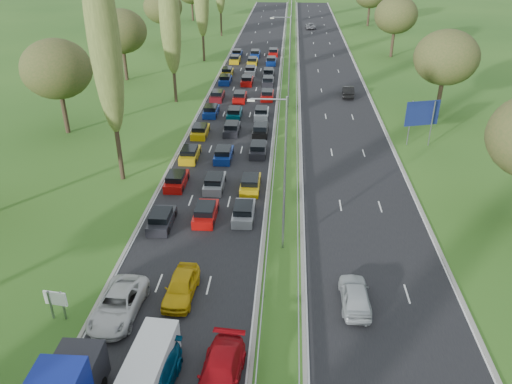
# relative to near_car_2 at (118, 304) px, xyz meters

# --- Properties ---
(ground) EXTENTS (260.00, 260.00, 0.00)m
(ground) POSITION_rel_near_car_2_xyz_m (10.23, 45.28, -0.80)
(ground) COLOR #234D18
(ground) RESTS_ON ground
(near_carriageway) EXTENTS (10.50, 215.00, 0.04)m
(near_carriageway) POSITION_rel_near_car_2_xyz_m (3.48, 47.78, -0.80)
(near_carriageway) COLOR black
(near_carriageway) RESTS_ON ground
(far_carriageway) EXTENTS (10.50, 215.00, 0.04)m
(far_carriageway) POSITION_rel_near_car_2_xyz_m (16.98, 47.78, -0.80)
(far_carriageway) COLOR black
(far_carriageway) RESTS_ON ground
(central_reservation) EXTENTS (2.36, 215.00, 0.32)m
(central_reservation) POSITION_rel_near_car_2_xyz_m (10.23, 47.78, -0.25)
(central_reservation) COLOR gray
(central_reservation) RESTS_ON ground
(lamp_columns) EXTENTS (0.18, 140.18, 12.00)m
(lamp_columns) POSITION_rel_near_car_2_xyz_m (10.23, 43.28, 5.20)
(lamp_columns) COLOR gray
(lamp_columns) RESTS_ON ground
(poplar_row) EXTENTS (2.80, 127.80, 22.44)m
(poplar_row) POSITION_rel_near_car_2_xyz_m (-5.77, 33.45, 11.58)
(poplar_row) COLOR #2D2116
(poplar_row) RESTS_ON ground
(woodland_left) EXTENTS (8.00, 166.00, 11.10)m
(woodland_left) POSITION_rel_near_car_2_xyz_m (-16.27, 27.91, 6.88)
(woodland_left) COLOR #2D2116
(woodland_left) RESTS_ON ground
(woodland_right) EXTENTS (8.00, 153.00, 11.10)m
(woodland_right) POSITION_rel_near_car_2_xyz_m (29.73, 31.95, 6.88)
(woodland_right) COLOR #2D2116
(woodland_right) RESTS_ON ground
(traffic_queue_fill) EXTENTS (9.10, 67.94, 0.80)m
(traffic_queue_fill) POSITION_rel_near_car_2_xyz_m (3.49, 42.63, -0.36)
(traffic_queue_fill) COLOR black
(traffic_queue_fill) RESTS_ON ground
(near_car_2) EXTENTS (2.84, 5.74, 1.56)m
(near_car_2) POSITION_rel_near_car_2_xyz_m (0.00, 0.00, 0.00)
(near_car_2) COLOR silver
(near_car_2) RESTS_ON near_carriageway
(near_car_7) EXTENTS (2.68, 5.69, 1.61)m
(near_car_7) POSITION_rel_near_car_2_xyz_m (3.65, -5.88, 0.02)
(near_car_7) COLOR #053453
(near_car_7) RESTS_ON near_carriageway
(near_car_8) EXTENTS (2.05, 4.72, 1.58)m
(near_car_8) POSITION_rel_near_car_2_xyz_m (3.60, 2.04, 0.01)
(near_car_8) COLOR gold
(near_car_8) RESTS_ON near_carriageway
(near_car_11) EXTENTS (2.65, 5.58, 1.57)m
(near_car_11) POSITION_rel_near_car_2_xyz_m (7.16, -5.11, 0.00)
(near_car_11) COLOR #9C0910
(near_car_11) RESTS_ON near_carriageway
(far_car_0) EXTENTS (1.87, 4.60, 1.56)m
(far_car_0) POSITION_rel_near_car_2_xyz_m (15.05, 1.96, -0.00)
(far_car_0) COLOR #AAB1B4
(far_car_0) RESTS_ON far_carriageway
(far_car_1) EXTENTS (1.93, 4.70, 1.52)m
(far_car_1) POSITION_rel_near_car_2_xyz_m (18.97, 48.49, -0.02)
(far_car_1) COLOR black
(far_car_1) RESTS_ON far_carriageway
(far_car_2) EXTENTS (2.54, 5.07, 1.38)m
(far_car_2) POSITION_rel_near_car_2_xyz_m (15.02, 105.23, -0.09)
(far_car_2) COLOR slate
(far_car_2) RESTS_ON far_carriageway
(white_van_rear) EXTENTS (1.97, 5.02, 2.02)m
(white_van_rear) POSITION_rel_near_car_2_xyz_m (3.33, -4.62, 0.23)
(white_van_rear) COLOR silver
(white_van_rear) RESTS_ON near_carriageway
(info_sign) EXTENTS (1.50, 0.30, 2.10)m
(info_sign) POSITION_rel_near_car_2_xyz_m (-3.67, -0.62, 0.57)
(info_sign) COLOR gray
(info_sign) RESTS_ON ground
(direction_sign) EXTENTS (3.86, 1.23, 5.20)m
(direction_sign) POSITION_rel_near_car_2_xyz_m (25.13, 30.09, 2.77)
(direction_sign) COLOR gray
(direction_sign) RESTS_ON ground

